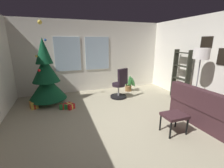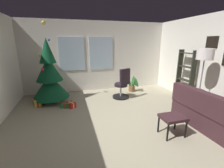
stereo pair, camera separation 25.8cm
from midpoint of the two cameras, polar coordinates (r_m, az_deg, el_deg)
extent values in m
cube|color=tan|center=(3.59, 6.62, -17.01)|extent=(5.44, 6.07, 0.10)
cube|color=white|center=(6.02, -4.22, 10.08)|extent=(5.44, 0.10, 2.62)
cube|color=silver|center=(5.83, -13.50, 10.83)|extent=(0.90, 0.03, 1.20)
cube|color=silver|center=(5.98, -2.83, 11.33)|extent=(0.90, 0.03, 1.20)
cube|color=black|center=(5.16, 34.47, 12.70)|extent=(0.02, 0.36, 0.32)
cube|color=#392025|center=(4.25, 35.17, -10.54)|extent=(0.94, 1.75, 0.42)
cube|color=#392025|center=(3.82, 32.80, -5.87)|extent=(0.25, 1.73, 0.44)
cube|color=#392025|center=(4.62, 28.10, -3.44)|extent=(0.89, 0.17, 0.20)
cube|color=beige|center=(4.24, 28.52, -4.05)|extent=(0.20, 0.41, 0.41)
cube|color=#392025|center=(3.44, 23.79, -11.34)|extent=(0.48, 0.38, 0.06)
cylinder|color=black|center=(3.31, 22.25, -16.46)|extent=(0.04, 0.04, 0.37)
cylinder|color=black|center=(3.56, 27.77, -14.77)|extent=(0.04, 0.04, 0.37)
cylinder|color=black|center=(3.53, 19.02, -14.03)|extent=(0.04, 0.04, 0.37)
cylinder|color=black|center=(3.76, 24.40, -12.66)|extent=(0.04, 0.04, 0.37)
cylinder|color=#4C331E|center=(5.27, -20.11, -5.37)|extent=(0.12, 0.12, 0.16)
cone|color=#0D4125|center=(5.14, -20.56, -0.67)|extent=(1.10, 1.10, 0.74)
cone|color=#0D4125|center=(5.02, -21.15, 5.32)|extent=(0.80, 0.80, 0.74)
cone|color=#0D4125|center=(4.97, -21.77, 11.53)|extent=(0.49, 0.49, 0.74)
sphere|color=red|center=(4.78, -23.13, 5.00)|extent=(0.08, 0.08, 0.08)
sphere|color=gold|center=(4.89, -23.85, 9.58)|extent=(0.06, 0.06, 0.06)
sphere|color=silver|center=(5.31, -19.82, 5.59)|extent=(0.07, 0.07, 0.07)
sphere|color=blue|center=(5.01, -21.06, 15.04)|extent=(0.07, 0.07, 0.07)
sphere|color=#F2D14C|center=(4.99, -22.70, 20.34)|extent=(0.12, 0.12, 0.12)
cube|color=red|center=(4.68, -13.45, -7.54)|extent=(0.30, 0.32, 0.15)
cube|color=#EAD84C|center=(4.68, -13.45, -7.54)|extent=(0.17, 0.25, 0.16)
cube|color=#EAD84C|center=(4.68, -13.45, -7.54)|extent=(0.19, 0.13, 0.16)
cube|color=#1E722D|center=(4.72, -15.34, -7.50)|extent=(0.27, 0.25, 0.15)
cube|color=red|center=(4.72, -15.34, -7.50)|extent=(0.08, 0.22, 0.15)
cube|color=red|center=(4.72, -15.34, -7.50)|extent=(0.24, 0.09, 0.15)
cube|color=gold|center=(5.09, -24.83, -6.38)|extent=(0.26, 0.31, 0.20)
cube|color=#B21919|center=(5.09, -24.83, -6.38)|extent=(0.12, 0.27, 0.21)
cube|color=#B21919|center=(5.09, -24.83, -6.38)|extent=(0.19, 0.09, 0.21)
cylinder|color=black|center=(5.34, 4.66, -4.74)|extent=(0.56, 0.56, 0.06)
cylinder|color=#B2B2B7|center=(5.27, 4.71, -2.39)|extent=(0.05, 0.05, 0.40)
cylinder|color=black|center=(5.21, 4.76, -0.29)|extent=(0.44, 0.44, 0.09)
cube|color=black|center=(5.00, 6.34, 2.67)|extent=(0.40, 0.25, 0.52)
cube|color=#27291F|center=(5.30, 29.00, 2.03)|extent=(0.18, 0.04, 1.63)
cube|color=#27291F|center=(5.73, 24.88, 3.42)|extent=(0.18, 0.04, 1.63)
cube|color=#27291F|center=(5.65, 26.17, -2.83)|extent=(0.18, 0.56, 0.02)
cube|color=#27291F|center=(5.54, 26.69, 1.36)|extent=(0.18, 0.56, 0.02)
cube|color=#27291F|center=(5.47, 27.22, 5.69)|extent=(0.18, 0.56, 0.02)
cube|color=#27291F|center=(5.42, 27.78, 10.12)|extent=(0.18, 0.56, 0.02)
cube|color=#A52E12|center=(5.49, 27.84, -2.39)|extent=(0.14, 0.07, 0.18)
cube|color=navy|center=(5.54, 27.30, -2.19)|extent=(0.15, 0.05, 0.19)
cube|color=beige|center=(5.58, 26.77, -2.08)|extent=(0.17, 0.05, 0.17)
cube|color=#3F7339|center=(5.64, 26.51, -1.78)|extent=(0.13, 0.07, 0.19)
cube|color=#782C71|center=(5.68, 25.91, -1.72)|extent=(0.16, 0.06, 0.16)
cube|color=#C17D34|center=(5.74, 25.59, -1.38)|extent=(0.13, 0.05, 0.19)
cube|color=#4F555C|center=(5.76, 25.06, -1.17)|extent=(0.17, 0.05, 0.21)
cylinder|color=slate|center=(4.95, 30.19, -8.78)|extent=(0.28, 0.28, 0.03)
cylinder|color=slate|center=(4.73, 31.35, -0.78)|extent=(0.03, 0.03, 1.40)
cylinder|color=silver|center=(4.60, 32.83, 9.36)|extent=(0.40, 0.40, 0.28)
cylinder|color=brown|center=(6.03, 8.57, -1.77)|extent=(0.24, 0.24, 0.20)
ellipsoid|color=#337536|center=(5.98, 7.79, 0.42)|extent=(0.19, 0.15, 0.29)
ellipsoid|color=#337536|center=(5.87, 9.43, 0.47)|extent=(0.13, 0.21, 0.36)
ellipsoid|color=#337536|center=(5.87, 10.31, 0.60)|extent=(0.26, 0.17, 0.40)
ellipsoid|color=#337536|center=(5.99, 9.01, 1.09)|extent=(0.20, 0.16, 0.41)
ellipsoid|color=#337536|center=(6.02, 9.98, 0.81)|extent=(0.15, 0.17, 0.36)
camera|label=1|loc=(0.13, -88.14, 0.52)|focal=24.55mm
camera|label=2|loc=(0.13, 91.86, -0.52)|focal=24.55mm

